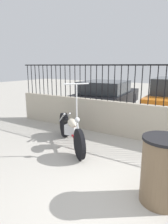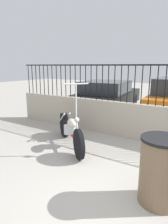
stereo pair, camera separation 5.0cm
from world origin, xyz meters
name	(u,v)px [view 1 (the left image)]	position (x,y,z in m)	size (l,w,h in m)	color
ground_plane	(123,208)	(0.00, 0.00, 0.00)	(40.00, 40.00, 0.00)	#ADA89E
low_wall	(166,126)	(0.00, 2.72, 0.47)	(9.60, 0.18, 0.94)	#B2A893
motorcycle_red	(70,129)	(-1.98, 1.46, 0.39)	(1.69, 1.44, 1.57)	black
trash_bin	(162,170)	(0.38, 0.41, 0.49)	(0.60, 0.60, 0.97)	brown
car_black	(106,96)	(-2.90, 5.32, 0.65)	(2.29, 4.24, 1.28)	black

